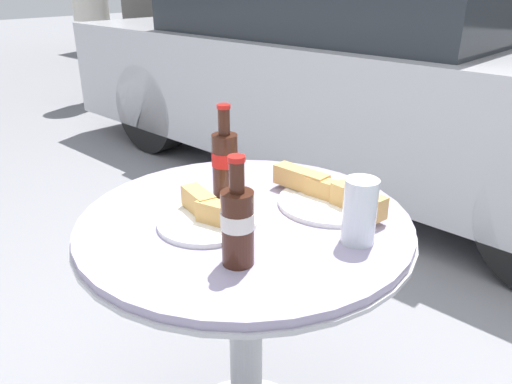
{
  "coord_description": "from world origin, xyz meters",
  "views": [
    {
      "loc": [
        0.73,
        -0.74,
        1.22
      ],
      "look_at": [
        0.0,
        0.04,
        0.76
      ],
      "focal_mm": 35.0,
      "sensor_mm": 36.0,
      "label": 1
    }
  ],
  "objects_px": {
    "cola_bottle_right": "(225,161)",
    "lunch_plate_far": "(208,216)",
    "drinking_glass": "(359,214)",
    "parked_car": "(368,75)",
    "pedestrian": "(90,5)",
    "lunch_plate_near": "(329,195)",
    "bistro_table": "(245,276)",
    "cola_bottle_left": "(238,223)"
  },
  "relations": [
    {
      "from": "bistro_table",
      "to": "lunch_plate_near",
      "type": "xyz_separation_m",
      "value": [
        0.1,
        0.19,
        0.19
      ]
    },
    {
      "from": "bistro_table",
      "to": "lunch_plate_near",
      "type": "distance_m",
      "value": 0.28
    },
    {
      "from": "lunch_plate_near",
      "to": "lunch_plate_far",
      "type": "height_order",
      "value": "lunch_plate_near"
    },
    {
      "from": "cola_bottle_right",
      "to": "lunch_plate_far",
      "type": "height_order",
      "value": "cola_bottle_right"
    },
    {
      "from": "lunch_plate_far",
      "to": "parked_car",
      "type": "distance_m",
      "value": 2.41
    },
    {
      "from": "bistro_table",
      "to": "cola_bottle_left",
      "type": "relative_size",
      "value": 3.54
    },
    {
      "from": "cola_bottle_right",
      "to": "parked_car",
      "type": "relative_size",
      "value": 0.05
    },
    {
      "from": "drinking_glass",
      "to": "parked_car",
      "type": "relative_size",
      "value": 0.03
    },
    {
      "from": "drinking_glass",
      "to": "bistro_table",
      "type": "bearing_deg",
      "value": -162.89
    },
    {
      "from": "lunch_plate_far",
      "to": "parked_car",
      "type": "xyz_separation_m",
      "value": [
        -0.94,
        2.22,
        -0.11
      ]
    },
    {
      "from": "cola_bottle_left",
      "to": "lunch_plate_near",
      "type": "xyz_separation_m",
      "value": [
        -0.03,
        0.34,
        -0.06
      ]
    },
    {
      "from": "parked_car",
      "to": "pedestrian",
      "type": "bearing_deg",
      "value": -175.93
    },
    {
      "from": "cola_bottle_left",
      "to": "pedestrian",
      "type": "bearing_deg",
      "value": 153.24
    },
    {
      "from": "cola_bottle_right",
      "to": "pedestrian",
      "type": "bearing_deg",
      "value": 154.19
    },
    {
      "from": "cola_bottle_right",
      "to": "lunch_plate_far",
      "type": "relative_size",
      "value": 1.05
    },
    {
      "from": "drinking_glass",
      "to": "lunch_plate_far",
      "type": "bearing_deg",
      "value": -151.01
    },
    {
      "from": "bistro_table",
      "to": "lunch_plate_far",
      "type": "relative_size",
      "value": 3.49
    },
    {
      "from": "lunch_plate_far",
      "to": "lunch_plate_near",
      "type": "bearing_deg",
      "value": 63.75
    },
    {
      "from": "pedestrian",
      "to": "lunch_plate_far",
      "type": "bearing_deg",
      "value": -26.9
    },
    {
      "from": "lunch_plate_far",
      "to": "drinking_glass",
      "type": "bearing_deg",
      "value": 28.99
    },
    {
      "from": "lunch_plate_near",
      "to": "cola_bottle_left",
      "type": "bearing_deg",
      "value": -84.78
    },
    {
      "from": "parked_car",
      "to": "lunch_plate_far",
      "type": "bearing_deg",
      "value": -67.03
    },
    {
      "from": "cola_bottle_right",
      "to": "lunch_plate_far",
      "type": "bearing_deg",
      "value": -57.6
    },
    {
      "from": "lunch_plate_far",
      "to": "parked_car",
      "type": "height_order",
      "value": "parked_car"
    },
    {
      "from": "parked_car",
      "to": "cola_bottle_left",
      "type": "bearing_deg",
      "value": -64.23
    },
    {
      "from": "bistro_table",
      "to": "lunch_plate_far",
      "type": "height_order",
      "value": "lunch_plate_far"
    },
    {
      "from": "cola_bottle_left",
      "to": "pedestrian",
      "type": "relative_size",
      "value": 0.13
    },
    {
      "from": "pedestrian",
      "to": "cola_bottle_right",
      "type": "bearing_deg",
      "value": -25.81
    },
    {
      "from": "lunch_plate_near",
      "to": "pedestrian",
      "type": "height_order",
      "value": "pedestrian"
    },
    {
      "from": "lunch_plate_near",
      "to": "drinking_glass",
      "type": "bearing_deg",
      "value": -36.07
    },
    {
      "from": "cola_bottle_right",
      "to": "lunch_plate_near",
      "type": "distance_m",
      "value": 0.27
    },
    {
      "from": "cola_bottle_left",
      "to": "bistro_table",
      "type": "bearing_deg",
      "value": 130.84
    },
    {
      "from": "cola_bottle_right",
      "to": "bistro_table",
      "type": "bearing_deg",
      "value": -24.15
    },
    {
      "from": "drinking_glass",
      "to": "lunch_plate_near",
      "type": "relative_size",
      "value": 0.43
    },
    {
      "from": "pedestrian",
      "to": "bistro_table",
      "type": "bearing_deg",
      "value": -25.76
    },
    {
      "from": "cola_bottle_right",
      "to": "lunch_plate_near",
      "type": "relative_size",
      "value": 0.72
    },
    {
      "from": "bistro_table",
      "to": "drinking_glass",
      "type": "distance_m",
      "value": 0.35
    },
    {
      "from": "lunch_plate_near",
      "to": "pedestrian",
      "type": "xyz_separation_m",
      "value": [
        -4.08,
        1.73,
        0.22
      ]
    },
    {
      "from": "lunch_plate_far",
      "to": "pedestrian",
      "type": "xyz_separation_m",
      "value": [
        -3.95,
        2.0,
        0.22
      ]
    },
    {
      "from": "bistro_table",
      "to": "cola_bottle_left",
      "type": "height_order",
      "value": "cola_bottle_left"
    },
    {
      "from": "bistro_table",
      "to": "lunch_plate_far",
      "type": "distance_m",
      "value": 0.2
    },
    {
      "from": "cola_bottle_right",
      "to": "drinking_glass",
      "type": "xyz_separation_m",
      "value": [
        0.37,
        0.02,
        -0.03
      ]
    }
  ]
}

